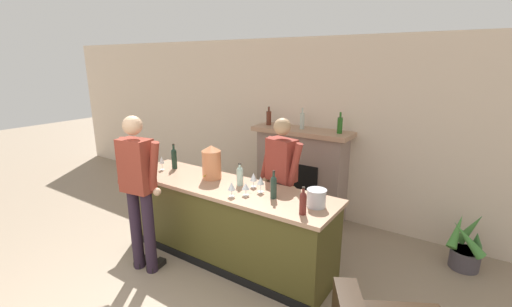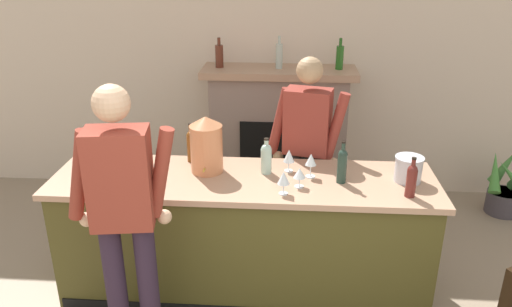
# 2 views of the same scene
# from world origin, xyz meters

# --- Properties ---
(wall_back_panel) EXTENTS (12.00, 0.07, 2.75)m
(wall_back_panel) POSITION_xyz_m (0.00, 3.95, 1.38)
(wall_back_panel) COLOR beige
(wall_back_panel) RESTS_ON ground_plane
(bar_counter) EXTENTS (2.79, 0.76, 0.97)m
(bar_counter) POSITION_xyz_m (-0.18, 2.06, 0.49)
(bar_counter) COLOR #453F19
(bar_counter) RESTS_ON ground_plane
(fireplace_stone) EXTENTS (1.53, 0.52, 1.73)m
(fireplace_stone) POSITION_xyz_m (0.02, 3.69, 0.72)
(fireplace_stone) COLOR gray
(fireplace_stone) RESTS_ON ground_plane
(potted_plant_corner) EXTENTS (0.42, 0.42, 0.69)m
(potted_plant_corner) POSITION_xyz_m (2.32, 3.47, 0.27)
(potted_plant_corner) COLOR #484148
(potted_plant_corner) RESTS_ON ground_plane
(person_customer) EXTENTS (0.65, 0.34, 1.84)m
(person_customer) POSITION_xyz_m (-0.82, 1.33, 1.03)
(person_customer) COLOR #2A1D2C
(person_customer) RESTS_ON ground_plane
(person_bartender) EXTENTS (0.65, 0.37, 1.75)m
(person_bartender) POSITION_xyz_m (0.28, 2.60, 0.97)
(person_bartender) COLOR #3D363A
(person_bartender) RESTS_ON ground_plane
(copper_dispenser) EXTENTS (0.24, 0.28, 0.43)m
(copper_dispenser) POSITION_xyz_m (-0.46, 2.16, 1.19)
(copper_dispenser) COLOR #CB7D51
(copper_dispenser) RESTS_ON bar_counter
(ice_bucket_steel) EXTENTS (0.20, 0.20, 0.18)m
(ice_bucket_steel) POSITION_xyz_m (0.99, 2.09, 1.07)
(ice_bucket_steel) COLOR silver
(ice_bucket_steel) RESTS_ON bar_counter
(wine_bottle_burgundy_dark) EXTENTS (0.07, 0.07, 0.31)m
(wine_bottle_burgundy_dark) POSITION_xyz_m (-0.61, 2.34, 1.11)
(wine_bottle_burgundy_dark) COLOR brown
(wine_bottle_burgundy_dark) RESTS_ON bar_counter
(wine_bottle_chardonnay_pale) EXTENTS (0.07, 0.07, 0.35)m
(wine_bottle_chardonnay_pale) POSITION_xyz_m (-1.16, 2.18, 1.13)
(wine_bottle_chardonnay_pale) COLOR #193023
(wine_bottle_chardonnay_pale) RESTS_ON bar_counter
(wine_bottle_merlot_tall) EXTENTS (0.07, 0.07, 0.28)m
(wine_bottle_merlot_tall) POSITION_xyz_m (0.95, 1.85, 1.10)
(wine_bottle_merlot_tall) COLOR #5B1F1A
(wine_bottle_merlot_tall) RESTS_ON bar_counter
(wine_bottle_cabernet_heavy) EXTENTS (0.08, 0.08, 0.27)m
(wine_bottle_cabernet_heavy) POSITION_xyz_m (-0.02, 2.16, 1.10)
(wine_bottle_cabernet_heavy) COLOR #9FBEAE
(wine_bottle_cabernet_heavy) RESTS_ON bar_counter
(wine_bottle_rose_blush) EXTENTS (0.07, 0.07, 0.31)m
(wine_bottle_rose_blush) POSITION_xyz_m (0.51, 2.04, 1.11)
(wine_bottle_rose_blush) COLOR #20332A
(wine_bottle_rose_blush) RESTS_ON bar_counter
(wine_glass_front_left) EXTENTS (0.08, 0.08, 0.17)m
(wine_glass_front_left) POSITION_xyz_m (0.14, 2.20, 1.09)
(wine_glass_front_left) COLOR silver
(wine_glass_front_left) RESTS_ON bar_counter
(wine_glass_front_right) EXTENTS (0.08, 0.08, 0.17)m
(wine_glass_front_right) POSITION_xyz_m (0.11, 1.83, 1.09)
(wine_glass_front_right) COLOR silver
(wine_glass_front_right) RESTS_ON bar_counter
(wine_glass_near_bucket) EXTENTS (0.08, 0.08, 0.14)m
(wine_glass_near_bucket) POSITION_xyz_m (0.22, 1.94, 1.07)
(wine_glass_near_bucket) COLOR silver
(wine_glass_near_bucket) RESTS_ON bar_counter
(wine_glass_mid_counter) EXTENTS (0.08, 0.08, 0.18)m
(wine_glass_mid_counter) POSITION_xyz_m (0.30, 2.11, 1.10)
(wine_glass_mid_counter) COLOR silver
(wine_glass_mid_counter) RESTS_ON bar_counter
(wine_glass_back_row) EXTENTS (0.07, 0.07, 0.19)m
(wine_glass_back_row) POSITION_xyz_m (-1.26, 2.05, 1.10)
(wine_glass_back_row) COLOR silver
(wine_glass_back_row) RESTS_ON bar_counter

